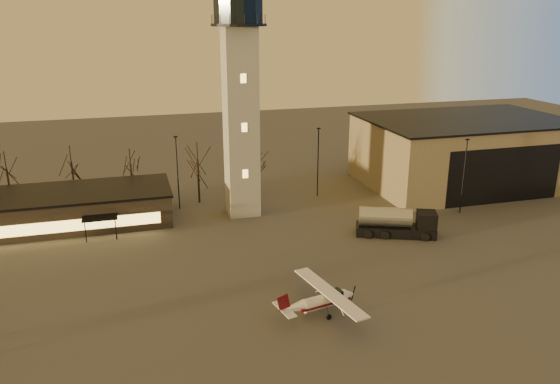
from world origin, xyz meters
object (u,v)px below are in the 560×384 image
control_tower (240,90)px  fuel_truck (396,225)px  hangar (464,151)px  terminal (68,208)px  cessna_front (326,302)px

control_tower → fuel_truck: 25.30m
control_tower → fuel_truck: size_ratio=3.36×
hangar → terminal: 58.11m
cessna_front → fuel_truck: 20.42m
cessna_front → fuel_truck: (14.33, 14.54, 0.40)m
hangar → fuel_truck: bearing=-140.2°
hangar → control_tower: bearing=-173.7°
control_tower → hangar: 37.90m
hangar → cessna_front: size_ratio=2.95×
terminal → cessna_front: 37.61m
hangar → cessna_front: bearing=-137.7°
control_tower → cessna_front: (1.64, -27.25, -15.35)m
terminal → control_tower: bearing=-5.1°
fuel_truck → cessna_front: bearing=-112.0°
cessna_front → fuel_truck: fuel_truck is taller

